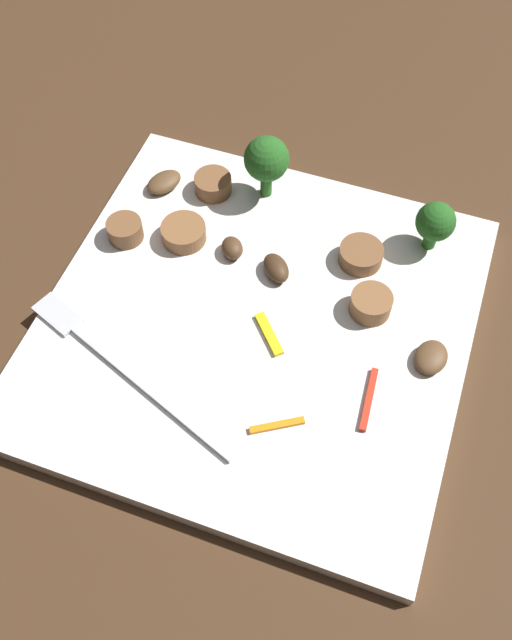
# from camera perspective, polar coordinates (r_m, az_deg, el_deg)

# --- Properties ---
(ground_plane) EXTENTS (1.40, 1.40, 0.00)m
(ground_plane) POSITION_cam_1_polar(r_m,az_deg,el_deg) (0.50, 0.00, -0.80)
(ground_plane) COLOR #422B19
(plate) EXTENTS (0.29, 0.29, 0.01)m
(plate) POSITION_cam_1_polar(r_m,az_deg,el_deg) (0.50, 0.00, -0.40)
(plate) COLOR white
(plate) RESTS_ON ground_plane
(fork) EXTENTS (0.17, 0.08, 0.00)m
(fork) POSITION_cam_1_polar(r_m,az_deg,el_deg) (0.48, -11.16, -3.33)
(fork) COLOR silver
(fork) RESTS_ON plate
(broccoli_floret_0) EXTENTS (0.03, 0.03, 0.05)m
(broccoli_floret_0) POSITION_cam_1_polar(r_m,az_deg,el_deg) (0.54, 0.85, 12.66)
(broccoli_floret_0) COLOR #296420
(broccoli_floret_0) RESTS_ON plate
(broccoli_floret_1) EXTENTS (0.03, 0.03, 0.04)m
(broccoli_floret_1) POSITION_cam_1_polar(r_m,az_deg,el_deg) (0.53, 14.14, 7.56)
(broccoli_floret_1) COLOR #296420
(broccoli_floret_1) RESTS_ON plate
(sausage_slice_0) EXTENTS (0.04, 0.04, 0.01)m
(sausage_slice_0) POSITION_cam_1_polar(r_m,az_deg,el_deg) (0.52, 8.37, 5.17)
(sausage_slice_0) COLOR brown
(sausage_slice_0) RESTS_ON plate
(sausage_slice_1) EXTENTS (0.04, 0.04, 0.02)m
(sausage_slice_1) POSITION_cam_1_polar(r_m,az_deg,el_deg) (0.50, 9.16, 1.29)
(sausage_slice_1) COLOR brown
(sausage_slice_1) RESTS_ON plate
(sausage_slice_2) EXTENTS (0.04, 0.04, 0.01)m
(sausage_slice_2) POSITION_cam_1_polar(r_m,az_deg,el_deg) (0.53, -5.80, 6.95)
(sausage_slice_2) COLOR brown
(sausage_slice_2) RESTS_ON plate
(sausage_slice_3) EXTENTS (0.04, 0.04, 0.01)m
(sausage_slice_3) POSITION_cam_1_polar(r_m,az_deg,el_deg) (0.56, -3.46, 10.77)
(sausage_slice_3) COLOR brown
(sausage_slice_3) RESTS_ON plate
(sausage_slice_4) EXTENTS (0.03, 0.03, 0.02)m
(sausage_slice_4) POSITION_cam_1_polar(r_m,az_deg,el_deg) (0.54, -10.43, 7.08)
(sausage_slice_4) COLOR brown
(sausage_slice_4) RESTS_ON plate
(mushroom_0) EXTENTS (0.03, 0.03, 0.01)m
(mushroom_0) POSITION_cam_1_polar(r_m,az_deg,el_deg) (0.49, 13.81, -2.91)
(mushroom_0) COLOR brown
(mushroom_0) RESTS_ON plate
(mushroom_1) EXTENTS (0.03, 0.03, 0.01)m
(mushroom_1) POSITION_cam_1_polar(r_m,az_deg,el_deg) (0.51, 1.67, 4.16)
(mushroom_1) COLOR #422B19
(mushroom_1) RESTS_ON plate
(mushroom_2) EXTENTS (0.02, 0.03, 0.01)m
(mushroom_2) POSITION_cam_1_polar(r_m,az_deg,el_deg) (0.52, -1.92, 5.77)
(mushroom_2) COLOR #4C331E
(mushroom_2) RESTS_ON plate
(mushroom_3) EXTENTS (0.03, 0.04, 0.01)m
(mushroom_3) POSITION_cam_1_polar(r_m,az_deg,el_deg) (0.57, -7.37, 10.88)
(mushroom_3) COLOR brown
(mushroom_3) RESTS_ON plate
(pepper_strip_0) EXTENTS (0.03, 0.03, 0.00)m
(pepper_strip_0) POSITION_cam_1_polar(r_m,az_deg,el_deg) (0.48, 1.05, -1.13)
(pepper_strip_0) COLOR yellow
(pepper_strip_0) RESTS_ON plate
(pepper_strip_1) EXTENTS (0.03, 0.02, 0.00)m
(pepper_strip_1) POSITION_cam_1_polar(r_m,az_deg,el_deg) (0.45, 1.69, -8.41)
(pepper_strip_1) COLOR orange
(pepper_strip_1) RESTS_ON plate
(pepper_strip_2) EXTENTS (0.01, 0.05, 0.00)m
(pepper_strip_2) POSITION_cam_1_polar(r_m,az_deg,el_deg) (0.47, 9.01, -6.27)
(pepper_strip_2) COLOR red
(pepper_strip_2) RESTS_ON plate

